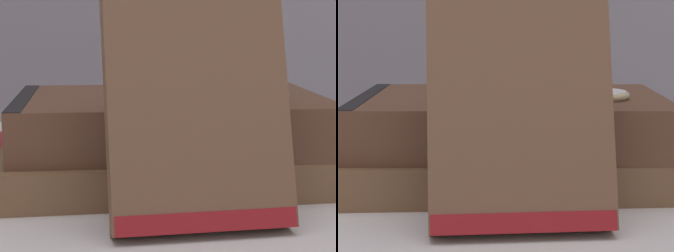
% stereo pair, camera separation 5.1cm
% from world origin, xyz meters
% --- Properties ---
extents(ground_plane, '(3.00, 3.00, 0.00)m').
position_xyz_m(ground_plane, '(0.00, 0.00, 0.00)').
color(ground_plane, silver).
extents(book_flat_bottom, '(0.26, 0.17, 0.03)m').
position_xyz_m(book_flat_bottom, '(0.01, 0.01, 0.01)').
color(book_flat_bottom, brown).
rests_on(book_flat_bottom, ground_plane).
extents(book_flat_top, '(0.25, 0.18, 0.04)m').
position_xyz_m(book_flat_top, '(0.03, 0.01, 0.05)').
color(book_flat_top, brown).
rests_on(book_flat_top, book_flat_bottom).
extents(book_leaning_front, '(0.11, 0.07, 0.16)m').
position_xyz_m(book_leaning_front, '(0.03, -0.11, 0.07)').
color(book_leaning_front, brown).
rests_on(book_leaning_front, ground_plane).
extents(pocket_watch, '(0.05, 0.05, 0.01)m').
position_xyz_m(pocket_watch, '(0.10, -0.01, 0.07)').
color(pocket_watch, white).
rests_on(pocket_watch, book_flat_top).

